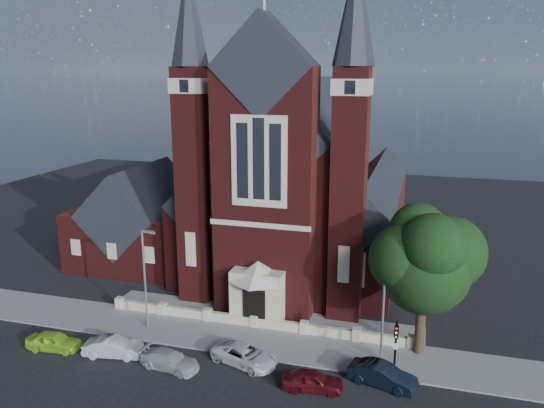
{
  "coord_description": "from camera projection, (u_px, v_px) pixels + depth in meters",
  "views": [
    {
      "loc": [
        11.91,
        -29.77,
        19.66
      ],
      "look_at": [
        -0.14,
        12.0,
        8.71
      ],
      "focal_mm": 35.0,
      "sensor_mm": 36.0,
      "label": 1
    }
  ],
  "objects": [
    {
      "name": "forecourt_wall",
      "position": [
        254.0,
        327.0,
        41.8
      ],
      "size": [
        24.0,
        0.4,
        0.9
      ],
      "primitive_type": "cube",
      "color": "beige",
      "rests_on": "ground"
    },
    {
      "name": "traffic_signal",
      "position": [
        396.0,
        341.0,
        34.42
      ],
      "size": [
        0.28,
        0.42,
        4.0
      ],
      "color": "black",
      "rests_on": "ground"
    },
    {
      "name": "street_tree",
      "position": [
        426.0,
        263.0,
        35.97
      ],
      "size": [
        6.4,
        6.6,
        10.7
      ],
      "color": "black",
      "rests_on": "ground"
    },
    {
      "name": "street_lamp_left",
      "position": [
        146.0,
        274.0,
        40.47
      ],
      "size": [
        1.16,
        0.22,
        8.09
      ],
      "color": "gray",
      "rests_on": "ground"
    },
    {
      "name": "car_silver_b",
      "position": [
        170.0,
        360.0,
        35.9
      ],
      "size": [
        4.47,
        2.33,
        1.24
      ],
      "primitive_type": "imported",
      "rotation": [
        0.0,
        0.0,
        1.42
      ],
      "color": "#AEB3B7",
      "rests_on": "ground"
    },
    {
      "name": "church",
      "position": [
        302.0,
        184.0,
        55.12
      ],
      "size": [
        20.01,
        34.9,
        29.2
      ],
      "color": "#4D1414",
      "rests_on": "ground"
    },
    {
      "name": "street_lamp_right",
      "position": [
        385.0,
        301.0,
        35.63
      ],
      "size": [
        1.16,
        0.22,
        8.09
      ],
      "color": "gray",
      "rests_on": "ground"
    },
    {
      "name": "parish_hall",
      "position": [
        143.0,
        224.0,
        55.83
      ],
      "size": [
        12.0,
        12.2,
        10.24
      ],
      "color": "#4D1414",
      "rests_on": "ground"
    },
    {
      "name": "pavement_strip",
      "position": [
        246.0,
        339.0,
        39.94
      ],
      "size": [
        60.0,
        5.0,
        0.12
      ],
      "primitive_type": "cube",
      "color": "slate",
      "rests_on": "ground"
    },
    {
      "name": "car_lime_van",
      "position": [
        54.0,
        341.0,
        38.3
      ],
      "size": [
        4.11,
        2.01,
        1.35
      ],
      "primitive_type": "imported",
      "rotation": [
        0.0,
        0.0,
        1.68
      ],
      "color": "#9AD82B",
      "rests_on": "ground"
    },
    {
      "name": "car_white_suv",
      "position": [
        244.0,
        355.0,
        36.46
      ],
      "size": [
        5.27,
        3.59,
        1.34
      ],
      "primitive_type": "imported",
      "rotation": [
        0.0,
        0.0,
        1.26
      ],
      "color": "silver",
      "rests_on": "ground"
    },
    {
      "name": "car_silver_a",
      "position": [
        113.0,
        347.0,
        37.43
      ],
      "size": [
        4.4,
        2.19,
        1.38
      ],
      "primitive_type": "imported",
      "rotation": [
        0.0,
        0.0,
        1.75
      ],
      "color": "#A8ADB0",
      "rests_on": "ground"
    },
    {
      "name": "forecourt_paving",
      "position": [
        262.0,
        316.0,
        43.66
      ],
      "size": [
        26.0,
        3.0,
        0.14
      ],
      "primitive_type": "cube",
      "color": "slate",
      "rests_on": "ground"
    },
    {
      "name": "car_navy",
      "position": [
        382.0,
        375.0,
        33.92
      ],
      "size": [
        4.64,
        2.59,
        1.45
      ],
      "primitive_type": "imported",
      "rotation": [
        0.0,
        0.0,
        1.32
      ],
      "color": "black",
      "rests_on": "ground"
    },
    {
      "name": "car_dark_red",
      "position": [
        312.0,
        381.0,
        33.45
      ],
      "size": [
        4.05,
        2.03,
        1.33
      ],
      "primitive_type": "imported",
      "rotation": [
        0.0,
        0.0,
        1.69
      ],
      "color": "#4C0D12",
      "rests_on": "ground"
    },
    {
      "name": "ground",
      "position": [
        282.0,
        286.0,
        49.72
      ],
      "size": [
        120.0,
        120.0,
        0.0
      ],
      "primitive_type": "plane",
      "color": "black",
      "rests_on": "ground"
    }
  ]
}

